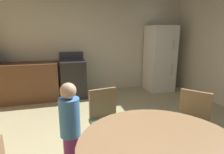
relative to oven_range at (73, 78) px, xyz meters
The scene contains 7 objects.
wall_back 1.03m from the oven_range, 48.09° to the left, with size 5.82×0.12×2.70m, color beige.
kitchen_counter 1.30m from the oven_range, behind, with size 1.90×0.60×0.90m, color brown.
oven_range is the anchor object (origin of this frame).
refrigerator 2.39m from the oven_range, ahead, with size 0.68×0.68×1.76m.
chair_northeast 3.07m from the oven_range, 65.79° to the right, with size 0.56×0.56×0.87m.
chair_north 2.43m from the oven_range, 84.07° to the right, with size 0.46×0.46×0.87m.
person_child 2.72m from the oven_range, 94.66° to the right, with size 0.31×0.31×1.09m.
Camera 1 is at (-0.63, -1.98, 1.59)m, focal length 29.78 mm.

